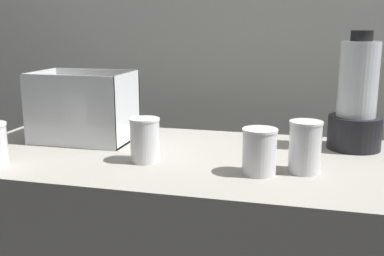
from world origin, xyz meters
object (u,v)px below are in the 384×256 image
object	(u,v)px
blender_pitcher	(357,103)
juice_cup_carrot_left	(145,143)
juice_cup_orange_right	(305,150)
carrot_display_bin	(85,119)
juice_cup_orange_middle	(259,154)

from	to	relation	value
blender_pitcher	juice_cup_carrot_left	size ratio (longest dim) A/B	2.90
blender_pitcher	juice_cup_carrot_left	distance (m)	0.64
juice_cup_orange_right	juice_cup_carrot_left	bearing A→B (deg)	-178.57
juice_cup_carrot_left	blender_pitcher	bearing A→B (deg)	26.54
blender_pitcher	carrot_display_bin	bearing A→B (deg)	-172.63
blender_pitcher	juice_cup_orange_right	bearing A→B (deg)	-117.32
juice_cup_carrot_left	carrot_display_bin	bearing A→B (deg)	146.87
carrot_display_bin	juice_cup_orange_right	world-z (taller)	carrot_display_bin
carrot_display_bin	blender_pitcher	world-z (taller)	blender_pitcher
juice_cup_carrot_left	juice_cup_orange_right	xyz separation A→B (m)	(0.42, 0.01, 0.01)
blender_pitcher	juice_cup_carrot_left	world-z (taller)	blender_pitcher
blender_pitcher	juice_cup_orange_middle	distance (m)	0.41
juice_cup_orange_middle	blender_pitcher	bearing A→B (deg)	51.41
juice_cup_orange_middle	juice_cup_orange_right	size ratio (longest dim) A/B	0.88
juice_cup_orange_middle	juice_cup_orange_right	bearing A→B (deg)	20.88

